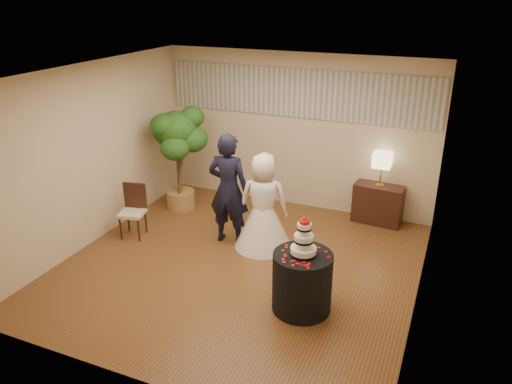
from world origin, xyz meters
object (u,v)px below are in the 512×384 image
at_px(console, 378,204).
at_px(table_lamp, 381,169).
at_px(cake_table, 302,282).
at_px(ficus_tree, 178,158).
at_px(groom, 229,189).
at_px(bride, 263,201).
at_px(side_chair, 132,212).
at_px(wedding_cake, 304,236).

height_order(console, table_lamp, table_lamp).
xyz_separation_m(console, table_lamp, (0.00, 0.00, 0.63)).
relative_size(cake_table, ficus_tree, 0.41).
bearing_deg(groom, ficus_tree, -33.46).
distance_m(bride, cake_table, 1.77).
distance_m(bride, ficus_tree, 2.12).
bearing_deg(ficus_tree, cake_table, -34.97).
relative_size(groom, side_chair, 2.07).
xyz_separation_m(console, side_chair, (-3.59, -2.09, 0.09)).
xyz_separation_m(cake_table, table_lamp, (0.42, 2.92, 0.58)).
distance_m(groom, table_lamp, 2.63).
relative_size(bride, cake_table, 1.95).
bearing_deg(groom, console, -144.43).
relative_size(groom, cake_table, 2.29).
bearing_deg(cake_table, groom, 141.72).
distance_m(wedding_cake, table_lamp, 2.95).
relative_size(bride, ficus_tree, 0.80).
distance_m(console, ficus_tree, 3.61).
height_order(table_lamp, side_chair, table_lamp).
height_order(console, ficus_tree, ficus_tree).
height_order(groom, bride, groom).
height_order(groom, side_chair, groom).
bearing_deg(cake_table, bride, 128.63).
bearing_deg(console, bride, -128.61).
bearing_deg(wedding_cake, console, 81.82).
bearing_deg(cake_table, side_chair, 165.24).
bearing_deg(bride, groom, -9.18).
relative_size(bride, wedding_cake, 3.02).
xyz_separation_m(ficus_tree, side_chair, (-0.12, -1.30, -0.52)).
distance_m(wedding_cake, console, 3.03).
xyz_separation_m(groom, cake_table, (1.64, -1.29, -0.51)).
relative_size(groom, ficus_tree, 0.94).
bearing_deg(groom, side_chair, 14.01).
xyz_separation_m(cake_table, wedding_cake, (0.00, 0.00, 0.65)).
bearing_deg(side_chair, wedding_cake, -27.61).
bearing_deg(table_lamp, bride, -133.75).
bearing_deg(ficus_tree, groom, -30.75).
relative_size(groom, wedding_cake, 3.54).
distance_m(groom, side_chair, 1.66).
height_order(table_lamp, ficus_tree, ficus_tree).
bearing_deg(table_lamp, console, 0.00).
relative_size(cake_table, console, 0.95).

